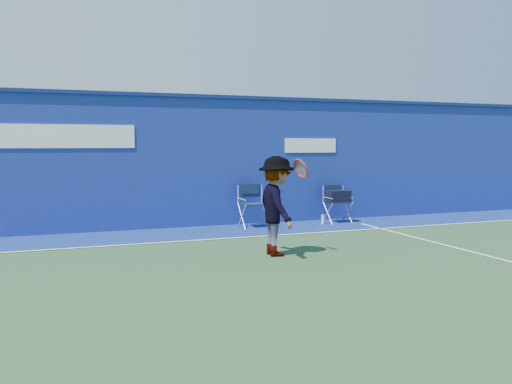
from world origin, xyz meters
name	(u,v)px	position (x,y,z in m)	size (l,w,h in m)	color
ground	(239,278)	(0.00, 0.00, 0.00)	(80.00, 80.00, 0.00)	#254527
stadium_wall	(166,161)	(0.00, 5.20, 1.55)	(24.00, 0.50, 3.08)	navy
out_of_bounds_strip	(178,234)	(0.00, 4.10, 0.00)	(24.00, 1.80, 0.01)	navy
court_lines	(227,269)	(0.00, 0.60, 0.01)	(24.00, 12.00, 0.01)	white
directors_chair_left	(253,213)	(1.88, 4.49, 0.33)	(0.59, 0.55, 1.01)	silver
directors_chair_right	(338,207)	(4.09, 4.46, 0.39)	(0.55, 0.49, 0.92)	silver
water_bottle	(323,219)	(3.62, 4.34, 0.12)	(0.07, 0.07, 0.23)	white
tennis_player	(277,206)	(1.14, 1.34, 0.87)	(0.87, 1.15, 1.73)	#EA4738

